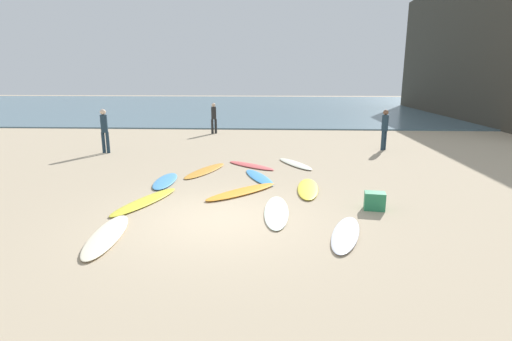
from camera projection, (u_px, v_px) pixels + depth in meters
The scene contains 17 objects.
ground_plane at pixel (219, 219), 8.89m from camera, with size 120.00×120.00×0.00m, color tan.
ocean_water at pixel (265, 106), 43.39m from camera, with size 120.00×40.00×0.08m, color slate.
surfboard_0 at pixel (205, 171), 13.39m from camera, with size 0.57×2.51×0.06m, color gold.
surfboard_1 at pixel (165, 181), 12.03m from camera, with size 0.60×1.99×0.08m, color #4E9EDF.
surfboard_2 at pixel (308, 189), 11.20m from camera, with size 0.59×2.21×0.08m, color yellow.
surfboard_3 at pixel (107, 235), 7.89m from camera, with size 0.60×2.33×0.09m, color #F8EAC6.
surfboard_4 at pixel (295, 164), 14.41m from camera, with size 0.51×2.22×0.07m, color silver.
surfboard_5 at pixel (346, 234), 7.97m from camera, with size 0.52×2.07×0.08m, color white.
surfboard_6 at pixel (276, 212), 9.32m from camera, with size 0.58×2.41×0.06m, color white.
surfboard_7 at pixel (251, 166), 14.16m from camera, with size 0.51×2.15×0.06m, color #D85252.
surfboard_8 at pixel (242, 192), 10.91m from camera, with size 0.57×2.50×0.08m, color orange.
surfboard_9 at pixel (259, 177), 12.50m from camera, with size 0.50×2.23×0.06m, color #4299E2.
surfboard_10 at pixel (145, 201), 10.08m from camera, with size 0.54×2.57×0.08m, color yellow.
beachgoer_near at pixel (104, 128), 16.42m from camera, with size 0.34×0.31×1.85m.
beachgoer_mid at pixel (385, 128), 17.13m from camera, with size 0.39×0.39×1.77m.
beachgoer_far at pixel (214, 117), 22.15m from camera, with size 0.37×0.37×1.73m.
beach_cooler at pixel (375, 201), 9.51m from camera, with size 0.49×0.34×0.43m, color #287F51.
Camera 1 is at (1.28, -8.33, 3.16)m, focal length 27.43 mm.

